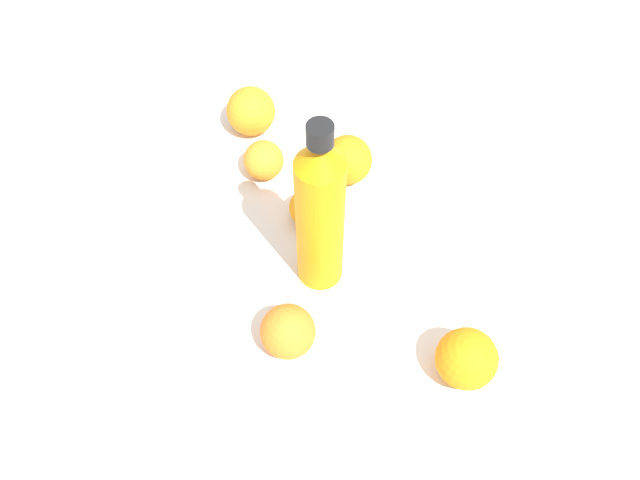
{
  "coord_description": "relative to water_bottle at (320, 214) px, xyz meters",
  "views": [
    {
      "loc": [
        0.5,
        -0.2,
        0.84
      ],
      "look_at": [
        0.02,
        0.01,
        0.08
      ],
      "focal_mm": 38.27,
      "sensor_mm": 36.0,
      "label": 1
    }
  ],
  "objects": [
    {
      "name": "orange_5",
      "position": [
        -0.15,
        0.11,
        -0.1
      ],
      "size": [
        0.08,
        0.08,
        0.08
      ],
      "primitive_type": "sphere",
      "color": "orange",
      "rests_on": "ground_plane"
    },
    {
      "name": "orange_2",
      "position": [
        -0.09,
        0.02,
        -0.11
      ],
      "size": [
        0.06,
        0.06,
        0.06
      ],
      "primitive_type": "sphere",
      "color": "orange",
      "rests_on": "ground_plane"
    },
    {
      "name": "orange_0",
      "position": [
        0.09,
        -0.08,
        -0.1
      ],
      "size": [
        0.07,
        0.07,
        0.07
      ],
      "primitive_type": "sphere",
      "color": "orange",
      "rests_on": "ground_plane"
    },
    {
      "name": "orange_1",
      "position": [
        0.22,
        0.11,
        -0.1
      ],
      "size": [
        0.08,
        0.08,
        0.08
      ],
      "primitive_type": "sphere",
      "color": "orange",
      "rests_on": "ground_plane"
    },
    {
      "name": "ground_plane",
      "position": [
        -0.02,
        -0.01,
        -0.14
      ],
      "size": [
        2.4,
        2.4,
        0.0
      ],
      "primitive_type": "plane",
      "color": "silver"
    },
    {
      "name": "water_bottle",
      "position": [
        0.0,
        0.0,
        0.0
      ],
      "size": [
        0.06,
        0.06,
        0.3
      ],
      "rotation": [
        0.0,
        0.0,
        0.68
      ],
      "color": "orange",
      "rests_on": "ground_plane"
    },
    {
      "name": "orange_4",
      "position": [
        -0.31,
        0.01,
        -0.1
      ],
      "size": [
        0.08,
        0.08,
        0.08
      ],
      "primitive_type": "sphere",
      "color": "orange",
      "rests_on": "ground_plane"
    },
    {
      "name": "orange_3",
      "position": [
        -0.2,
        -0.01,
        -0.11
      ],
      "size": [
        0.06,
        0.06,
        0.06
      ],
      "primitive_type": "sphere",
      "color": "orange",
      "rests_on": "ground_plane"
    }
  ]
}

